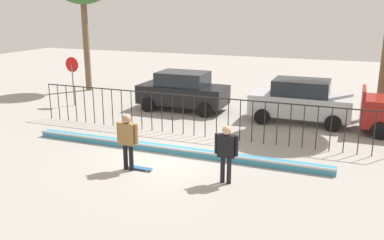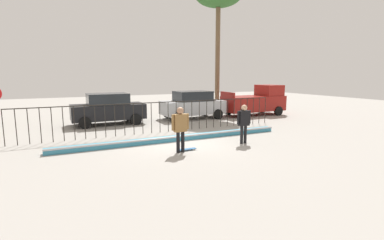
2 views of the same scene
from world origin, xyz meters
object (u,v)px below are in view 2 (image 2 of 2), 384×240
Objects in this scene: parked_car_black at (108,109)px; skateboarder at (180,125)px; camera_operator at (244,120)px; parked_car_silver at (193,105)px; skateboard at (187,149)px; pickup_truck at (256,101)px.

skateboarder is at bearing -81.81° from parked_car_black.
camera_operator is 7.59m from parked_car_silver.
parked_car_silver is (3.91, 7.53, 0.91)m from skateboard.
pickup_truck is (9.29, 7.21, -0.04)m from skateboarder.
parked_car_black reaches higher than camera_operator.
skateboarder is 2.25× the size of skateboard.
parked_car_black reaches higher than skateboarder.
camera_operator reaches higher than skateboard.
skateboarder is 0.42× the size of parked_car_silver.
skateboarder is 7.96m from parked_car_black.
camera_operator is 8.92m from parked_car_black.
parked_car_silver is at bearing 46.86° from skateboard.
skateboard is 0.19× the size of parked_car_silver.
parked_car_black and parked_car_silver have the same top height.
parked_car_black is at bearing 178.56° from pickup_truck.
camera_operator is at bearing -14.70° from skateboarder.
parked_car_silver is 0.91× the size of pickup_truck.
pickup_truck is at bearing -5.39° from parked_car_black.
skateboard is (0.33, 0.13, -1.02)m from skateboarder.
parked_car_black is (-1.75, 7.70, 0.91)m from skateboard.
camera_operator is 0.37× the size of pickup_truck.
skateboard is 11.46m from pickup_truck.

